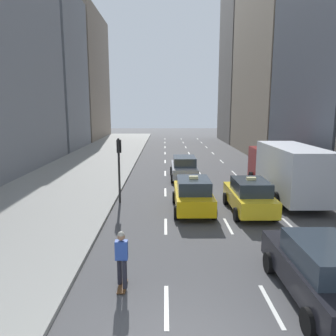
% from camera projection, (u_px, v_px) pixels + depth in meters
% --- Properties ---
extents(sidewalk_left, '(8.00, 66.00, 0.15)m').
position_uv_depth(sidewalk_left, '(98.00, 159.00, 33.23)').
color(sidewalk_left, gray).
rests_on(sidewalk_left, ground).
extents(lane_markings, '(5.72, 56.00, 0.01)m').
position_uv_depth(lane_markings, '(196.00, 167.00, 29.40)').
color(lane_markings, white).
rests_on(lane_markings, ground).
extents(building_row_left, '(6.00, 59.34, 25.85)m').
position_uv_depth(building_row_left, '(35.00, 53.00, 34.68)').
color(building_row_left, slate).
rests_on(building_row_left, ground).
extents(taxi_lead, '(2.02, 4.40, 1.87)m').
position_uv_depth(taxi_lead, '(193.00, 194.00, 16.66)').
color(taxi_lead, yellow).
rests_on(taxi_lead, ground).
extents(taxi_second, '(2.02, 4.40, 1.87)m').
position_uv_depth(taxi_second, '(249.00, 196.00, 16.39)').
color(taxi_second, yellow).
rests_on(taxi_second, ground).
extents(sedan_black_near, '(2.02, 4.58, 1.70)m').
position_uv_depth(sedan_black_near, '(184.00, 167.00, 24.25)').
color(sedan_black_near, '#9EA0A5').
rests_on(sedan_black_near, ground).
extents(sedan_silver_behind, '(2.02, 4.76, 1.73)m').
position_uv_depth(sedan_silver_behind, '(321.00, 270.00, 8.85)').
color(sedan_silver_behind, black).
rests_on(sedan_silver_behind, ground).
extents(box_truck, '(2.58, 8.40, 3.15)m').
position_uv_depth(box_truck, '(285.00, 169.00, 19.08)').
color(box_truck, maroon).
rests_on(box_truck, ground).
extents(skateboarder, '(0.36, 0.80, 1.75)m').
position_uv_depth(skateboarder, '(122.00, 257.00, 9.45)').
color(skateboarder, brown).
rests_on(skateboarder, ground).
extents(traffic_light_pole, '(0.24, 0.42, 3.60)m').
position_uv_depth(traffic_light_pole, '(119.00, 160.00, 17.98)').
color(traffic_light_pole, black).
rests_on(traffic_light_pole, ground).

